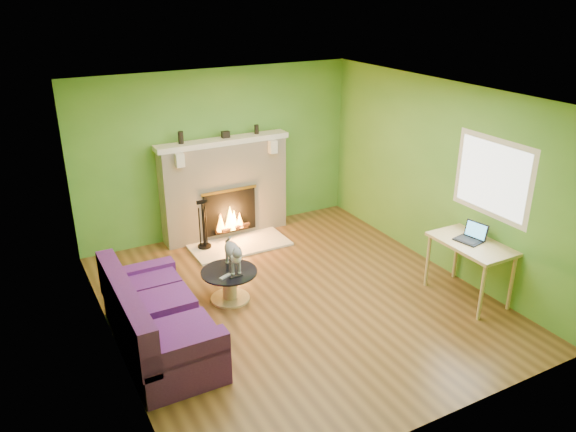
% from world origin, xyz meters
% --- Properties ---
extents(floor, '(5.00, 5.00, 0.00)m').
position_xyz_m(floor, '(0.00, 0.00, 0.00)').
color(floor, brown).
rests_on(floor, ground).
extents(ceiling, '(5.00, 5.00, 0.00)m').
position_xyz_m(ceiling, '(0.00, 0.00, 2.60)').
color(ceiling, white).
rests_on(ceiling, wall_back).
extents(wall_back, '(5.00, 0.00, 5.00)m').
position_xyz_m(wall_back, '(0.00, 2.50, 1.30)').
color(wall_back, '#48852B').
rests_on(wall_back, floor).
extents(wall_front, '(5.00, 0.00, 5.00)m').
position_xyz_m(wall_front, '(0.00, -2.50, 1.30)').
color(wall_front, '#48852B').
rests_on(wall_front, floor).
extents(wall_left, '(0.00, 5.00, 5.00)m').
position_xyz_m(wall_left, '(-2.25, 0.00, 1.30)').
color(wall_left, '#48852B').
rests_on(wall_left, floor).
extents(wall_right, '(0.00, 5.00, 5.00)m').
position_xyz_m(wall_right, '(2.25, 0.00, 1.30)').
color(wall_right, '#48852B').
rests_on(wall_right, floor).
extents(window_frame, '(0.00, 1.20, 1.20)m').
position_xyz_m(window_frame, '(2.24, -0.90, 1.55)').
color(window_frame, silver).
rests_on(window_frame, wall_right).
extents(window_pane, '(0.00, 1.06, 1.06)m').
position_xyz_m(window_pane, '(2.23, -0.90, 1.55)').
color(window_pane, white).
rests_on(window_pane, wall_right).
extents(fireplace, '(2.10, 0.46, 1.58)m').
position_xyz_m(fireplace, '(0.00, 2.32, 0.77)').
color(fireplace, beige).
rests_on(fireplace, floor).
extents(hearth, '(1.50, 0.75, 0.03)m').
position_xyz_m(hearth, '(0.00, 1.80, 0.01)').
color(hearth, beige).
rests_on(hearth, floor).
extents(mantel, '(2.10, 0.28, 0.08)m').
position_xyz_m(mantel, '(0.00, 2.30, 1.54)').
color(mantel, silver).
rests_on(mantel, fireplace).
extents(sofa, '(0.88, 1.92, 0.86)m').
position_xyz_m(sofa, '(-1.86, -0.16, 0.33)').
color(sofa, '#4C185D').
rests_on(sofa, floor).
extents(coffee_table, '(0.71, 0.71, 0.40)m').
position_xyz_m(coffee_table, '(-0.75, 0.40, 0.23)').
color(coffee_table, tan).
rests_on(coffee_table, floor).
extents(desk, '(0.61, 1.05, 0.77)m').
position_xyz_m(desk, '(1.95, -0.98, 0.68)').
color(desk, tan).
rests_on(desk, floor).
extents(cat, '(0.35, 0.68, 0.41)m').
position_xyz_m(cat, '(-0.67, 0.45, 0.61)').
color(cat, slate).
rests_on(cat, coffee_table).
extents(remote_silver, '(0.17, 0.11, 0.02)m').
position_xyz_m(remote_silver, '(-0.85, 0.28, 0.41)').
color(remote_silver, '#99999B').
rests_on(remote_silver, coffee_table).
extents(remote_black, '(0.16, 0.06, 0.02)m').
position_xyz_m(remote_black, '(-0.73, 0.22, 0.41)').
color(remote_black, black).
rests_on(remote_black, coffee_table).
extents(laptop, '(0.33, 0.36, 0.23)m').
position_xyz_m(laptop, '(1.93, -0.93, 0.89)').
color(laptop, black).
rests_on(laptop, desk).
extents(fire_tools, '(0.20, 0.20, 0.77)m').
position_xyz_m(fire_tools, '(-0.51, 1.95, 0.41)').
color(fire_tools, black).
rests_on(fire_tools, hearth).
extents(mantel_vase_left, '(0.08, 0.08, 0.18)m').
position_xyz_m(mantel_vase_left, '(-0.64, 2.33, 1.67)').
color(mantel_vase_left, black).
rests_on(mantel_vase_left, mantel).
extents(mantel_vase_right, '(0.07, 0.07, 0.14)m').
position_xyz_m(mantel_vase_right, '(0.58, 2.33, 1.65)').
color(mantel_vase_right, black).
rests_on(mantel_vase_right, mantel).
extents(mantel_box, '(0.12, 0.08, 0.10)m').
position_xyz_m(mantel_box, '(0.06, 2.33, 1.63)').
color(mantel_box, black).
rests_on(mantel_box, mantel).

